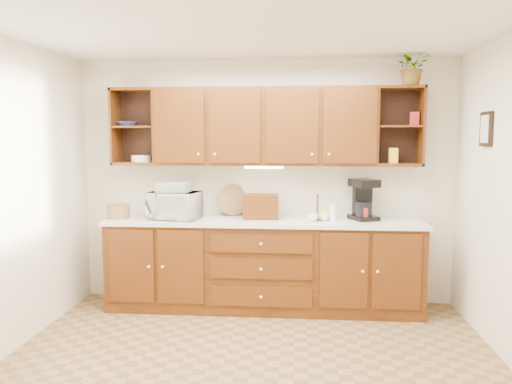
% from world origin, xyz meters
% --- Properties ---
extents(floor, '(4.00, 4.00, 0.00)m').
position_xyz_m(floor, '(0.00, 0.00, 0.00)').
color(floor, olive).
rests_on(floor, ground).
extents(ceiling, '(4.00, 4.00, 0.00)m').
position_xyz_m(ceiling, '(0.00, 0.00, 2.60)').
color(ceiling, white).
rests_on(ceiling, back_wall).
extents(back_wall, '(4.00, 0.00, 4.00)m').
position_xyz_m(back_wall, '(0.00, 1.75, 1.30)').
color(back_wall, beige).
rests_on(back_wall, floor).
extents(base_cabinets, '(3.20, 0.60, 0.90)m').
position_xyz_m(base_cabinets, '(0.00, 1.45, 0.45)').
color(base_cabinets, '#381706').
rests_on(base_cabinets, floor).
extents(countertop, '(3.24, 0.64, 0.04)m').
position_xyz_m(countertop, '(0.00, 1.44, 0.92)').
color(countertop, white).
rests_on(countertop, base_cabinets).
extents(upper_cabinets, '(3.20, 0.33, 0.80)m').
position_xyz_m(upper_cabinets, '(0.01, 1.59, 1.89)').
color(upper_cabinets, '#381706').
rests_on(upper_cabinets, back_wall).
extents(undercabinet_light, '(0.40, 0.05, 0.02)m').
position_xyz_m(undercabinet_light, '(0.00, 1.53, 1.47)').
color(undercabinet_light, white).
rests_on(undercabinet_light, upper_cabinets).
extents(framed_picture, '(0.03, 0.24, 0.30)m').
position_xyz_m(framed_picture, '(1.98, 0.90, 1.85)').
color(framed_picture, black).
rests_on(framed_picture, right_wall).
extents(wicker_basket, '(0.25, 0.25, 0.14)m').
position_xyz_m(wicker_basket, '(-1.52, 1.41, 1.01)').
color(wicker_basket, '#9D7141').
rests_on(wicker_basket, countertop).
extents(microwave, '(0.56, 0.43, 0.28)m').
position_xyz_m(microwave, '(-0.92, 1.40, 1.08)').
color(microwave, silver).
rests_on(microwave, countertop).
extents(towel_stack, '(0.35, 0.27, 0.10)m').
position_xyz_m(towel_stack, '(-0.92, 1.40, 1.27)').
color(towel_stack, tan).
rests_on(towel_stack, microwave).
extents(wine_bottle, '(0.08, 0.08, 0.33)m').
position_xyz_m(wine_bottle, '(-1.00, 1.48, 1.11)').
color(wine_bottle, black).
rests_on(wine_bottle, countertop).
extents(woven_tray, '(0.35, 0.22, 0.34)m').
position_xyz_m(woven_tray, '(-0.35, 1.69, 0.95)').
color(woven_tray, '#9D7141').
rests_on(woven_tray, countertop).
extents(bread_box, '(0.37, 0.24, 0.25)m').
position_xyz_m(bread_box, '(-0.03, 1.49, 1.07)').
color(bread_box, '#381706').
rests_on(bread_box, countertop).
extents(mug_tree, '(0.23, 0.24, 0.27)m').
position_xyz_m(mug_tree, '(0.55, 1.43, 0.98)').
color(mug_tree, '#381706').
rests_on(mug_tree, countertop).
extents(canister_red, '(0.13, 0.13, 0.13)m').
position_xyz_m(canister_red, '(1.03, 1.45, 1.01)').
color(canister_red, maroon).
rests_on(canister_red, countertop).
extents(canister_white, '(0.08, 0.08, 0.17)m').
position_xyz_m(canister_white, '(0.71, 1.43, 1.03)').
color(canister_white, white).
rests_on(canister_white, countertop).
extents(canister_yellow, '(0.11, 0.11, 0.11)m').
position_xyz_m(canister_yellow, '(0.63, 1.46, 0.99)').
color(canister_yellow, yellow).
rests_on(canister_yellow, countertop).
extents(coffee_maker, '(0.32, 0.36, 0.42)m').
position_xyz_m(coffee_maker, '(1.02, 1.53, 1.14)').
color(coffee_maker, black).
rests_on(coffee_maker, countertop).
extents(bowl_stack, '(0.24, 0.24, 0.05)m').
position_xyz_m(bowl_stack, '(-1.45, 1.57, 1.92)').
color(bowl_stack, '#284394').
rests_on(bowl_stack, upper_cabinets).
extents(plate_stack, '(0.27, 0.27, 0.07)m').
position_xyz_m(plate_stack, '(-1.32, 1.58, 1.56)').
color(plate_stack, white).
rests_on(plate_stack, upper_cabinets).
extents(pantry_box_yellow, '(0.09, 0.07, 0.15)m').
position_xyz_m(pantry_box_yellow, '(1.31, 1.56, 1.60)').
color(pantry_box_yellow, yellow).
rests_on(pantry_box_yellow, upper_cabinets).
extents(pantry_box_red, '(0.11, 0.10, 0.13)m').
position_xyz_m(pantry_box_red, '(1.52, 1.58, 1.97)').
color(pantry_box_red, maroon).
rests_on(pantry_box_red, upper_cabinets).
extents(potted_plant, '(0.39, 0.35, 0.36)m').
position_xyz_m(potted_plant, '(1.47, 1.52, 2.47)').
color(potted_plant, '#999999').
rests_on(potted_plant, upper_cabinets).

